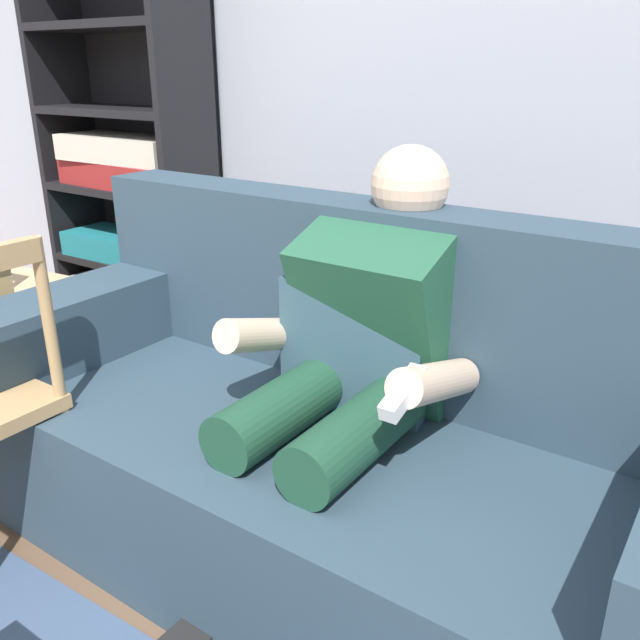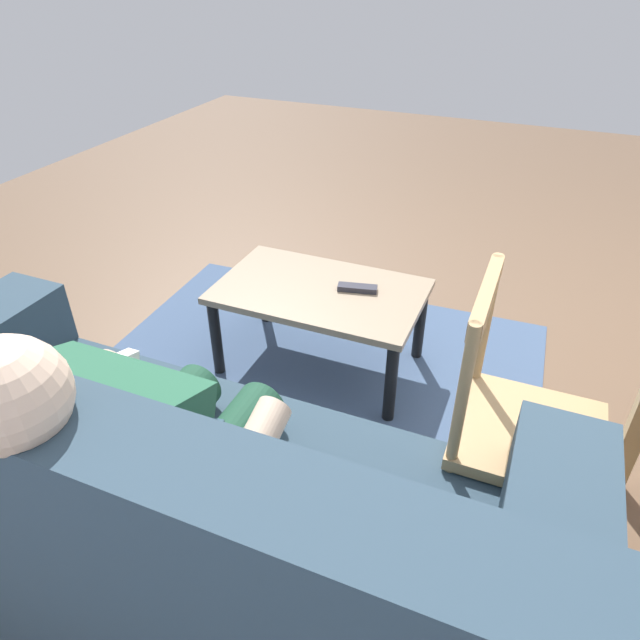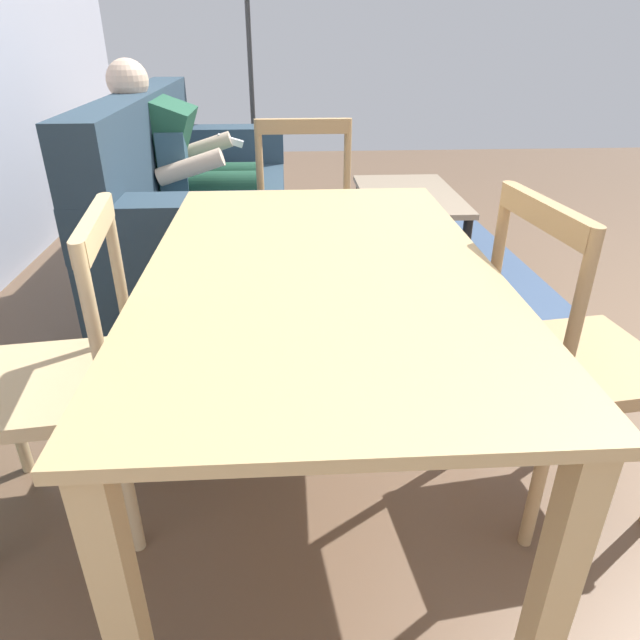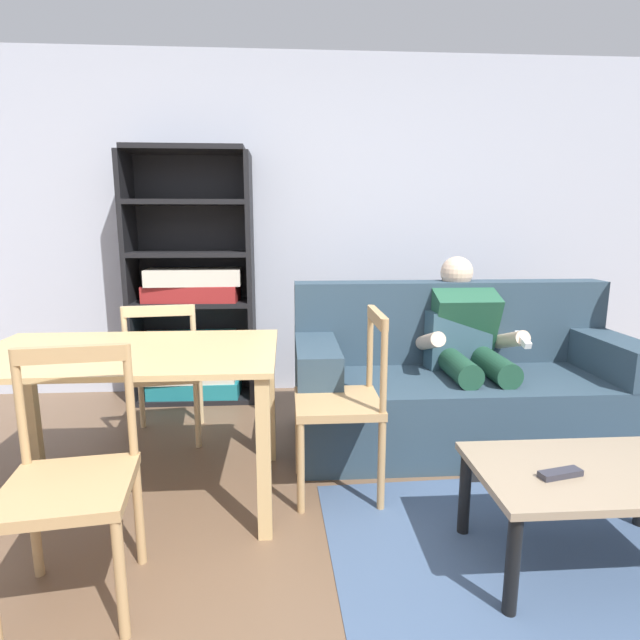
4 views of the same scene
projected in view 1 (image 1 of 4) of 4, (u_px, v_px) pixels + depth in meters
The scene contains 4 objects.
wall_back at pixel (293, 72), 2.81m from camera, with size 6.90×0.12×2.59m, color #B2B7C6.
couch at pixel (334, 445), 1.80m from camera, with size 2.04×0.85×0.97m.
person_lounging at pixel (352, 367), 1.69m from camera, with size 0.59×0.96×1.13m.
bookshelf at pixel (131, 191), 3.26m from camera, with size 0.91×0.36×1.87m.
Camera 1 is at (1.80, 0.31, 1.32)m, focal length 36.95 mm.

